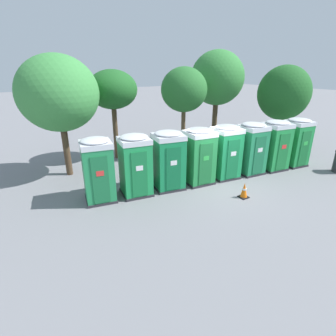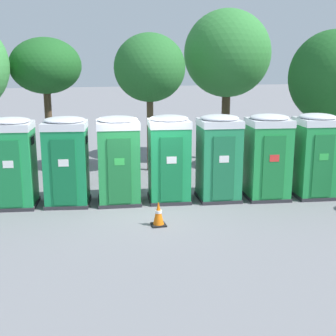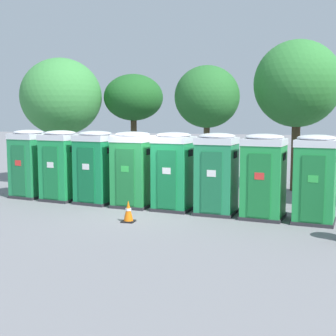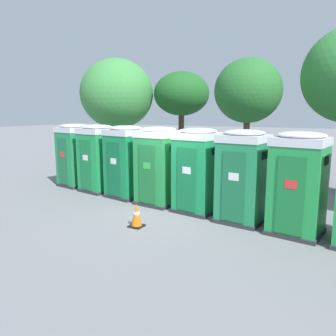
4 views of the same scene
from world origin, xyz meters
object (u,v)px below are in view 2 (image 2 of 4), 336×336
object	(u,v)px
portapotty_4	(169,158)
portapotty_3	(118,160)
portapotty_5	(219,157)
portapotty_2	(66,161)
street_tree_0	(334,78)
street_tree_2	(150,68)
portapotty_7	(315,155)
street_tree_3	(46,67)
street_tree_1	(227,54)
portapotty_6	(268,156)
portapotty_1	(13,162)
traffic_cone	(158,214)

from	to	relation	value
portapotty_4	portapotty_3	bearing A→B (deg)	174.06
portapotty_3	portapotty_5	distance (m)	2.95
portapotty_2	portapotty_3	bearing A→B (deg)	-8.94
street_tree_0	street_tree_2	world-z (taller)	street_tree_0
portapotty_7	street_tree_3	bearing A→B (deg)	141.46
portapotty_5	portapotty_7	xyz separation A→B (m)	(2.92, -0.44, 0.00)
street_tree_1	street_tree_2	xyz separation A→B (m)	(-3.45, -1.17, -0.52)
portapotty_2	street_tree_0	distance (m)	10.00
portapotty_6	portapotty_3	bearing A→B (deg)	171.55
street_tree_0	street_tree_2	distance (m)	6.64
street_tree_0	portapotty_4	bearing A→B (deg)	-162.49
portapotty_1	portapotty_2	world-z (taller)	same
traffic_cone	portapotty_7	bearing A→B (deg)	14.71
portapotty_5	street_tree_3	world-z (taller)	street_tree_3
portapotty_7	portapotty_5	bearing A→B (deg)	171.38
portapotty_2	street_tree_3	distance (m)	5.68
portapotty_6	portapotty_7	distance (m)	1.47
portapotty_5	portapotty_6	distance (m)	1.48
portapotty_6	street_tree_1	size ratio (longest dim) A/B	0.42
portapotty_1	traffic_cone	bearing A→B (deg)	-36.29
portapotty_6	street_tree_2	bearing A→B (deg)	120.26
portapotty_5	portapotty_6	world-z (taller)	same
portapotty_3	portapotty_7	bearing A→B (deg)	-8.24
portapotty_1	portapotty_2	bearing A→B (deg)	-7.42
portapotty_6	street_tree_1	bearing A→B (deg)	81.37
portapotty_2	traffic_cone	bearing A→B (deg)	-49.04
portapotty_2	portapotty_4	size ratio (longest dim) A/B	1.00
portapotty_1	street_tree_3	size ratio (longest dim) A/B	0.52
portapotty_7	street_tree_2	distance (m)	6.66
portapotty_4	street_tree_2	world-z (taller)	street_tree_2
portapotty_6	street_tree_0	xyz separation A→B (m)	(3.77, 2.60, 2.18)
portapotty_5	portapotty_7	distance (m)	2.95
street_tree_3	street_tree_1	bearing A→B (deg)	-2.59
portapotty_7	street_tree_3	xyz separation A→B (m)	(-7.70, 6.14, 2.55)
portapotty_2	portapotty_4	bearing A→B (deg)	-7.44
portapotty_6	street_tree_2	world-z (taller)	street_tree_2
street_tree_0	portapotty_5	bearing A→B (deg)	-155.71
portapotty_2	portapotty_5	distance (m)	4.42
portapotty_2	street_tree_2	distance (m)	5.43
portapotty_1	portapotty_3	xyz separation A→B (m)	(2.92, -0.42, -0.00)
portapotty_7	portapotty_3	bearing A→B (deg)	171.76
street_tree_1	street_tree_2	bearing A→B (deg)	-161.27
portapotty_2	street_tree_1	distance (m)	8.74
traffic_cone	street_tree_3	bearing A→B (deg)	108.59
portapotty_2	portapotty_6	distance (m)	5.90
portapotty_2	portapotty_5	bearing A→B (deg)	-8.23
portapotty_3	traffic_cone	size ratio (longest dim) A/B	3.97
portapotty_2	portapotty_4	distance (m)	2.95
street_tree_0	traffic_cone	xyz separation A→B (m)	(-7.49, -4.16, -3.15)
portapotty_3	street_tree_0	bearing A→B (deg)	13.49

